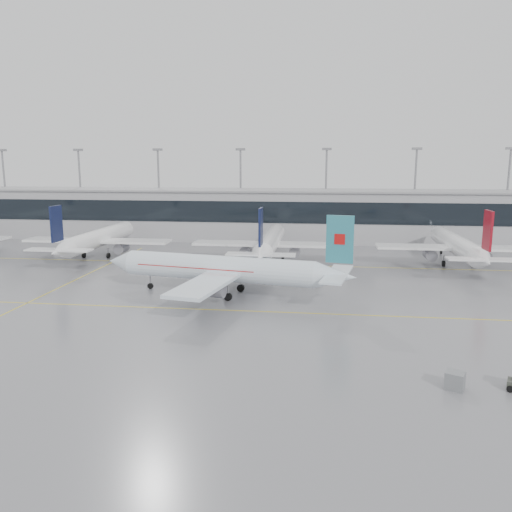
# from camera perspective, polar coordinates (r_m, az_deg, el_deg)

# --- Properties ---
(ground) EXTENTS (320.00, 320.00, 0.00)m
(ground) POSITION_cam_1_polar(r_m,az_deg,el_deg) (64.78, -1.32, -6.29)
(ground) COLOR gray
(ground) RESTS_ON ground
(taxi_line_main) EXTENTS (120.00, 0.25, 0.01)m
(taxi_line_main) POSITION_cam_1_polar(r_m,az_deg,el_deg) (64.78, -1.32, -6.28)
(taxi_line_main) COLOR yellow
(taxi_line_main) RESTS_ON ground
(taxi_line_north) EXTENTS (120.00, 0.25, 0.01)m
(taxi_line_north) POSITION_cam_1_polar(r_m,az_deg,el_deg) (93.68, 1.36, -1.00)
(taxi_line_north) COLOR yellow
(taxi_line_north) RESTS_ON ground
(taxi_line_cross) EXTENTS (0.25, 60.00, 0.01)m
(taxi_line_cross) POSITION_cam_1_polar(r_m,az_deg,el_deg) (87.80, -19.58, -2.41)
(taxi_line_cross) COLOR yellow
(taxi_line_cross) RESTS_ON ground
(terminal) EXTENTS (180.00, 15.00, 12.00)m
(terminal) POSITION_cam_1_polar(r_m,az_deg,el_deg) (124.33, 2.86, 4.65)
(terminal) COLOR #9F9FA3
(terminal) RESTS_ON ground
(terminal_glass) EXTENTS (180.00, 0.20, 5.00)m
(terminal_glass) POSITION_cam_1_polar(r_m,az_deg,el_deg) (116.69, 2.59, 5.00)
(terminal_glass) COLOR black
(terminal_glass) RESTS_ON ground
(terminal_roof) EXTENTS (182.00, 16.00, 0.40)m
(terminal_roof) POSITION_cam_1_polar(r_m,az_deg,el_deg) (123.84, 2.88, 7.50)
(terminal_roof) COLOR gray
(terminal_roof) RESTS_ON ground
(light_masts) EXTENTS (156.40, 1.00, 22.60)m
(light_masts) POSITION_cam_1_polar(r_m,az_deg,el_deg) (129.77, 3.09, 8.14)
(light_masts) COLOR gray
(light_masts) RESTS_ON ground
(air_canada_jet) EXTENTS (37.86, 30.99, 12.09)m
(air_canada_jet) POSITION_cam_1_polar(r_m,az_deg,el_deg) (71.40, -3.41, -1.52)
(air_canada_jet) COLOR white
(air_canada_jet) RESTS_ON ground
(parked_jet_b) EXTENTS (29.64, 36.96, 11.72)m
(parked_jet_b) POSITION_cam_1_polar(r_m,az_deg,el_deg) (105.84, -17.64, 1.88)
(parked_jet_b) COLOR white
(parked_jet_b) RESTS_ON ground
(parked_jet_c) EXTENTS (29.64, 36.96, 11.72)m
(parked_jet_c) POSITION_cam_1_polar(r_m,az_deg,el_deg) (96.64, 1.59, 1.59)
(parked_jet_c) COLOR white
(parked_jet_c) RESTS_ON ground
(parked_jet_d) EXTENTS (29.64, 36.96, 11.72)m
(parked_jet_d) POSITION_cam_1_polar(r_m,az_deg,el_deg) (99.62, 22.06, 1.08)
(parked_jet_d) COLOR white
(parked_jet_d) RESTS_ON ground
(gse_unit) EXTENTS (1.95, 1.90, 1.50)m
(gse_unit) POSITION_cam_1_polar(r_m,az_deg,el_deg) (46.42, 21.78, -13.08)
(gse_unit) COLOR gray
(gse_unit) RESTS_ON ground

